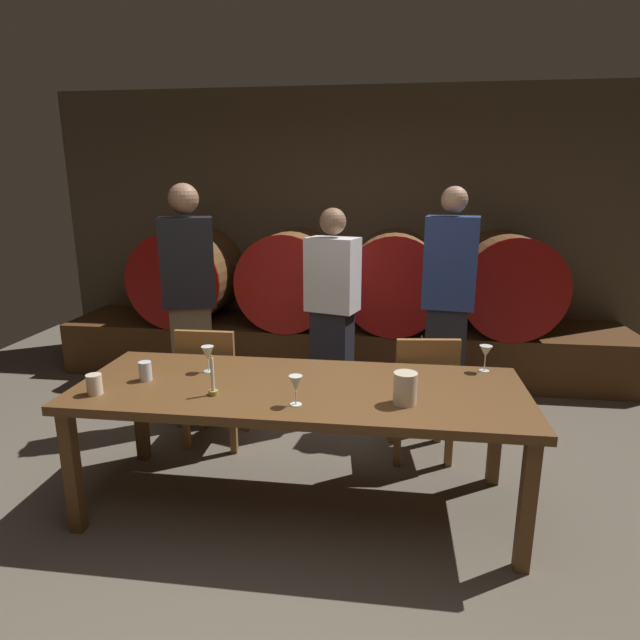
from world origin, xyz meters
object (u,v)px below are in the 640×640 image
object	(u,v)px
guest_center	(332,314)
wine_glass_right	(486,352)
candle_center	(213,383)
dining_table	(300,397)
pitcher	(405,388)
wine_glass_center	(296,384)
wine_barrel_far_right	(505,282)
wine_barrel_center_right	(394,279)
guest_left	(190,304)
wine_barrel_center_left	(292,277)
cup_left	(94,384)
wine_barrel_far_left	(190,275)
guest_right	(448,306)
chair_left	(212,381)
wine_glass_left	(208,354)
chair_right	(423,391)
cup_right	(145,371)

from	to	relation	value
guest_center	wine_glass_right	distance (m)	1.35
guest_center	candle_center	xyz separation A→B (m)	(-0.47, -1.46, -0.03)
dining_table	pitcher	xyz separation A→B (m)	(0.57, -0.17, 0.15)
candle_center	wine_glass_center	distance (m)	0.46
wine_barrel_far_right	guest_center	distance (m)	1.81
wine_barrel_center_right	guest_left	size ratio (longest dim) A/B	0.51
wine_barrel_center_left	cup_left	size ratio (longest dim) A/B	8.52
wine_barrel_far_left	guest_right	xyz separation A→B (m)	(2.42, -1.02, -0.01)
wine_barrel_far_left	guest_center	world-z (taller)	guest_center
chair_left	wine_glass_right	distance (m)	1.84
cup_left	candle_center	bearing A→B (deg)	6.51
wine_barrel_center_right	cup_left	bearing A→B (deg)	-121.43
cup_left	pitcher	bearing A→B (deg)	3.23
wine_barrel_center_right	dining_table	size ratio (longest dim) A/B	0.37
wine_glass_left	wine_glass_right	bearing A→B (deg)	7.82
cup_left	wine_glass_left	bearing A→B (deg)	40.55
wine_barrel_far_left	pitcher	bearing A→B (deg)	-50.02
chair_right	cup_left	bearing A→B (deg)	19.91
guest_right	wine_barrel_center_left	bearing A→B (deg)	-27.66
dining_table	candle_center	bearing A→B (deg)	-156.23
dining_table	guest_center	size ratio (longest dim) A/B	1.49
wine_barrel_center_right	pitcher	bearing A→B (deg)	-88.70
wine_barrel_center_left	guest_center	distance (m)	1.15
dining_table	candle_center	xyz separation A→B (m)	(-0.43, -0.19, 0.13)
wine_barrel_far_left	cup_left	distance (m)	2.60
wine_barrel_far_right	chair_left	xyz separation A→B (m)	(-2.27, -1.66, -0.45)
candle_center	wine_glass_center	xyz separation A→B (m)	(0.45, -0.07, 0.04)
chair_left	guest_center	bearing A→B (deg)	-141.89
guest_right	pitcher	xyz separation A→B (m)	(-0.35, -1.45, -0.10)
wine_barrel_far_left	pitcher	xyz separation A→B (m)	(2.07, -2.47, -0.11)
chair_left	wine_barrel_center_left	bearing A→B (deg)	-100.13
guest_center	wine_barrel_far_left	bearing A→B (deg)	-16.40
wine_glass_center	wine_glass_left	bearing A→B (deg)	145.58
wine_glass_right	cup_right	bearing A→B (deg)	-168.11
guest_center	wine_glass_left	distance (m)	1.28
wine_barrel_center_left	cup_left	xyz separation A→B (m)	(-0.59, -2.56, -0.14)
wine_barrel_far_left	cup_left	size ratio (longest dim) A/B	8.52
chair_right	guest_left	distance (m)	1.82
guest_center	guest_left	bearing A→B (deg)	31.70
pitcher	cup_left	size ratio (longest dim) A/B	1.51
guest_left	wine_glass_right	xyz separation A→B (m)	(2.05, -0.63, -0.08)
dining_table	pitcher	world-z (taller)	pitcher
dining_table	wine_glass_left	bearing A→B (deg)	165.22
chair_right	cup_right	size ratio (longest dim) A/B	8.09
dining_table	cup_right	distance (m)	0.89
wine_glass_center	pitcher	bearing A→B (deg)	9.45
wine_glass_right	wine_barrel_center_right	bearing A→B (deg)	105.52
wine_barrel_center_right	wine_glass_left	distance (m)	2.41
pitcher	cup_right	distance (m)	1.45
pitcher	cup_left	distance (m)	1.62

